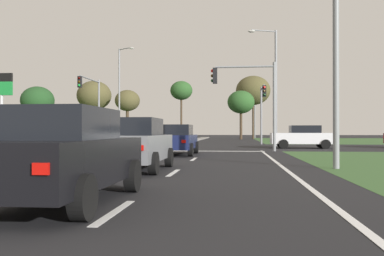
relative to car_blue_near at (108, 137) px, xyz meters
name	(u,v)px	position (x,y,z in m)	size (l,w,h in m)	color
ground_plane	(167,147)	(4.01, 2.26, -0.78)	(200.00, 200.00, 0.00)	black
grass_verge_far_left	(16,140)	(-21.49, 26.76, -0.78)	(35.00, 35.00, 0.01)	#385B2D
median_island_near	(75,166)	(4.01, -16.74, -0.71)	(1.20, 22.00, 0.14)	gray
median_island_far	(197,139)	(4.01, 27.26, -0.71)	(1.20, 36.00, 0.14)	gray
lane_dash_near	(115,212)	(7.51, -24.17, -0.78)	(0.14, 2.00, 0.01)	silver
lane_dash_second	(173,173)	(7.51, -18.17, -0.78)	(0.14, 2.00, 0.01)	silver
lane_dash_third	(194,159)	(7.51, -12.17, -0.78)	(0.14, 2.00, 0.01)	silver
edge_line_right	(282,167)	(10.86, -15.74, -0.78)	(0.14, 24.00, 0.01)	silver
stop_bar_near	(211,151)	(7.81, -4.74, -0.78)	(6.40, 0.50, 0.01)	silver
crosswalk_bar_near	(60,149)	(-2.39, -2.94, -0.78)	(0.70, 2.80, 0.01)	silver
crosswalk_bar_second	(76,149)	(-1.24, -2.94, -0.78)	(0.70, 2.80, 0.01)	silver
crosswalk_bar_third	(93,149)	(-0.09, -2.94, -0.78)	(0.70, 2.80, 0.01)	silver
crosswalk_bar_fourth	(110,149)	(1.06, -2.94, -0.78)	(0.70, 2.80, 0.01)	silver
crosswalk_bar_fifth	(127,149)	(2.21, -2.94, -0.78)	(0.70, 2.80, 0.01)	silver
crosswalk_bar_sixth	(144,149)	(3.36, -2.94, -0.78)	(0.70, 2.80, 0.01)	silver
car_blue_near	(108,137)	(0.00, 0.00, 0.00)	(4.47, 2.00, 1.53)	navy
car_black_second	(61,155)	(6.39, -23.48, 0.03)	(1.97, 4.36, 1.59)	black
car_navy_fourth	(175,139)	(6.23, -8.80, 0.00)	(2.08, 4.54, 1.53)	#161E47
car_white_fifth	(303,137)	(13.99, 0.19, 0.03)	(4.43, 2.01, 1.60)	silver
car_grey_seventh	(134,144)	(6.19, -17.48, 0.03)	(1.95, 4.28, 1.60)	slate
car_silver_eighth	(171,135)	(1.77, 18.60, -0.03)	(2.02, 4.63, 1.46)	#B7B7BC
traffic_signal_near_right	(251,91)	(10.20, -4.34, 2.88)	(3.92, 0.32, 5.36)	gray
traffic_signal_far_left	(92,98)	(-3.59, 6.98, 3.42)	(0.32, 5.33, 6.07)	gray
traffic_signal_far_right	(262,104)	(11.61, 7.21, 2.83)	(0.32, 4.44, 5.23)	gray
street_lamp_second	(274,81)	(12.31, 4.23, 4.42)	(2.34, 0.96, 9.30)	gray
street_lamp_third	(120,90)	(-4.33, 19.06, 5.29)	(2.17, 1.48, 10.99)	gray
street_lamp_fourth	(254,109)	(12.37, 42.68, 4.15)	(1.75, 1.27, 8.83)	gray
pedestrian_at_median	(181,132)	(4.00, 10.52, 0.38)	(0.34, 0.34, 1.69)	maroon
fuel_price_totem	(2,93)	(-9.67, 2.55, 3.55)	(1.80, 0.24, 5.92)	silver
treeline_near	(37,101)	(-21.20, 32.73, 5.14)	(5.09, 5.09, 8.10)	#423323
treeline_second	(94,96)	(-13.18, 35.66, 6.07)	(5.46, 5.46, 9.21)	#423323
treeline_third	(127,101)	(-7.22, 33.55, 5.02)	(3.81, 3.81, 7.50)	#423323
treeline_fourth	(181,91)	(1.14, 33.32, 6.47)	(3.34, 3.34, 8.74)	#423323
treeline_fifth	(241,102)	(10.05, 31.87, 4.60)	(3.92, 3.92, 7.08)	#423323
treeline_sixth	(253,91)	(11.96, 36.12, 6.69)	(5.30, 5.30, 9.74)	#423323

